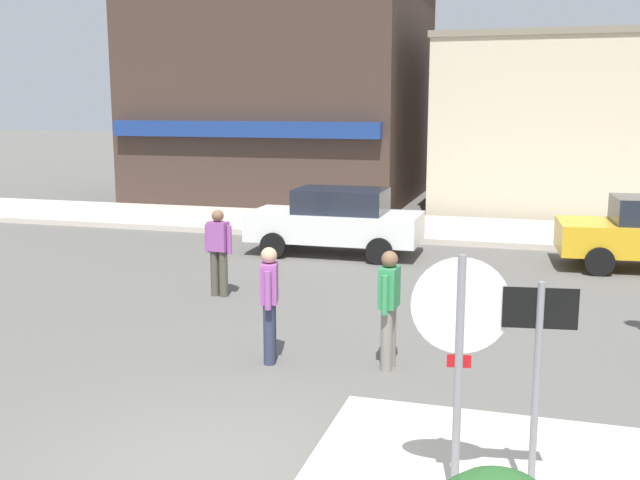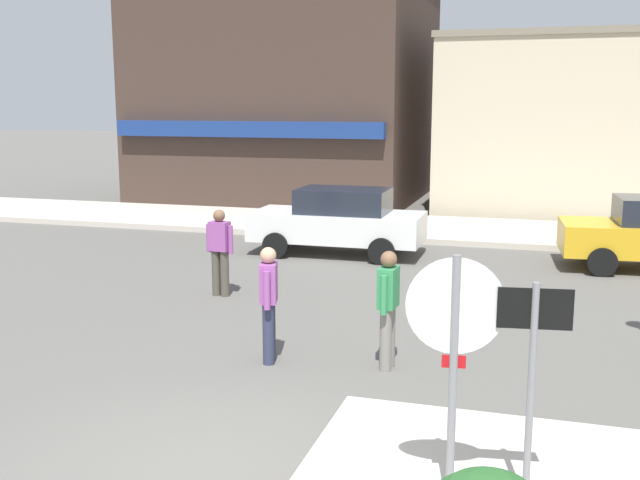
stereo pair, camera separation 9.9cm
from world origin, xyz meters
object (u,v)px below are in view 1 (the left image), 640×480
Objects in this scene: stop_sign at (459,347)px; pedestrian_crossing_far at (219,250)px; parked_car_nearest at (336,220)px; one_way_sign at (537,373)px; pedestrian_kerb_side at (389,306)px; pedestrian_crossing_near at (269,301)px.

stop_sign is 8.10m from pedestrian_crossing_far.
pedestrian_crossing_far reaches higher than parked_car_nearest.
one_way_sign is at bearing -66.76° from parked_car_nearest.
one_way_sign is 8.44m from pedestrian_crossing_far.
one_way_sign is 1.30× the size of pedestrian_kerb_side.
parked_car_nearest is at bearing 110.23° from pedestrian_kerb_side.
pedestrian_crossing_near is 1.00× the size of pedestrian_kerb_side.
stop_sign is 1.43× the size of pedestrian_kerb_side.
pedestrian_crossing_near is at bearing 131.73° from stop_sign.
stop_sign is 1.43× the size of pedestrian_crossing_near.
pedestrian_crossing_far is 4.74m from pedestrian_kerb_side.
pedestrian_kerb_side reaches higher than parked_car_nearest.
pedestrian_kerb_side is at bearing 119.29° from one_way_sign.
one_way_sign reaches higher than parked_car_nearest.
pedestrian_kerb_side is (-1.89, 3.36, -0.46)m from one_way_sign.
parked_car_nearest is 2.49× the size of pedestrian_crossing_far.
parked_car_nearest is (-3.94, 10.70, -0.71)m from stop_sign.
parked_car_nearest is 7.75m from pedestrian_kerb_side.
parked_car_nearest is 2.49× the size of pedestrian_kerb_side.
pedestrian_crossing_far is (-1.06, -4.37, 0.06)m from parked_car_nearest.
pedestrian_kerb_side is at bearing -37.85° from pedestrian_crossing_far.
one_way_sign is 4.73m from pedestrian_crossing_near.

